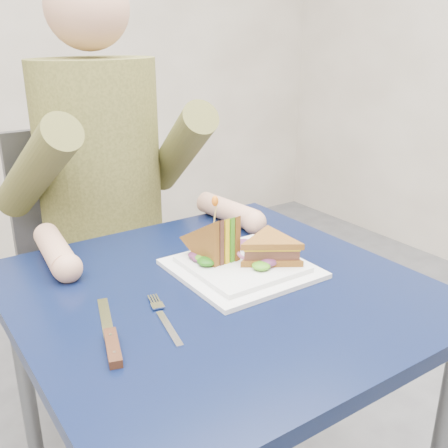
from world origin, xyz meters
TOP-DOWN VIEW (x-y plane):
  - table at (0.00, 0.00)m, footprint 0.75×0.75m
  - chair at (0.00, 0.68)m, footprint 0.42×0.40m
  - diner at (-0.00, 0.57)m, footprint 0.54×0.59m
  - plate at (0.08, 0.03)m, footprint 0.26×0.26m
  - sandwich_flat at (0.13, 0.01)m, footprint 0.20×0.20m
  - sandwich_upright at (0.04, 0.08)m, footprint 0.09×0.15m
  - fork at (-0.15, -0.06)m, footprint 0.05×0.18m
  - knife at (-0.25, -0.07)m, footprint 0.08×0.22m
  - toothpick at (0.04, 0.08)m, footprint 0.01×0.01m
  - toothpick_frill at (0.04, 0.08)m, footprint 0.01×0.01m
  - lettuce_spill at (0.08, 0.04)m, footprint 0.15×0.13m
  - onion_ring at (0.09, 0.04)m, footprint 0.04×0.04m

SIDE VIEW (x-z plane):
  - chair at x=0.00m, z-range 0.08..1.01m
  - table at x=0.00m, z-range 0.29..1.02m
  - fork at x=-0.15m, z-range 0.73..0.74m
  - knife at x=-0.25m, z-range 0.73..0.74m
  - plate at x=0.08m, z-range 0.73..0.75m
  - lettuce_spill at x=0.08m, z-range 0.75..0.77m
  - onion_ring at x=0.09m, z-range 0.75..0.78m
  - sandwich_flat at x=0.13m, z-range 0.75..0.80m
  - sandwich_upright at x=0.04m, z-range 0.71..0.86m
  - toothpick at x=0.04m, z-range 0.82..0.88m
  - toothpick_frill at x=0.04m, z-range 0.87..0.89m
  - diner at x=0.00m, z-range 0.54..1.29m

